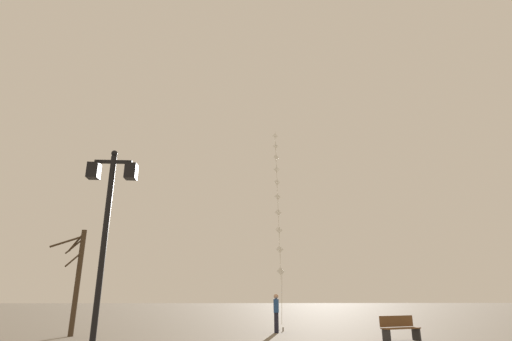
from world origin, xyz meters
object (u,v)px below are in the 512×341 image
(kite_train, at_px, (278,198))
(kite_flyer, at_px, (276,312))
(bare_tree, at_px, (77,277))
(park_bench, at_px, (400,328))
(twin_lantern_lamp_post, at_px, (108,212))

(kite_train, xyz_separation_m, kite_flyer, (-0.92, -6.55, -7.08))
(kite_train, bearing_deg, bare_tree, -141.45)
(park_bench, bearing_deg, kite_train, 88.39)
(bare_tree, bearing_deg, twin_lantern_lamp_post, -66.51)
(kite_flyer, height_order, bare_tree, bare_tree)
(kite_flyer, distance_m, bare_tree, 9.05)
(twin_lantern_lamp_post, xyz_separation_m, bare_tree, (-3.67, 8.44, -1.17))
(bare_tree, bearing_deg, park_bench, -10.63)
(twin_lantern_lamp_post, distance_m, park_bench, 11.63)
(twin_lantern_lamp_post, bearing_deg, bare_tree, 113.49)
(twin_lantern_lamp_post, distance_m, kite_flyer, 11.28)
(kite_train, distance_m, kite_flyer, 9.69)
(kite_train, xyz_separation_m, park_bench, (3.38, -10.24, -7.53))
(kite_flyer, xyz_separation_m, bare_tree, (-8.84, -1.22, 1.50))
(twin_lantern_lamp_post, distance_m, kite_train, 17.87)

